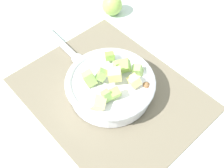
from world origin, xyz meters
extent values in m
plane|color=silver|center=(0.00, 0.00, 0.00)|extent=(2.40, 2.40, 0.00)
cube|color=#756B56|center=(0.00, 0.00, 0.00)|extent=(0.46, 0.37, 0.01)
cylinder|color=white|center=(0.00, 0.00, 0.03)|extent=(0.21, 0.21, 0.05)
torus|color=white|center=(0.00, 0.00, 0.05)|extent=(0.23, 0.23, 0.02)
cube|color=#93C160|center=(-0.03, 0.04, 0.07)|extent=(0.03, 0.02, 0.03)
cube|color=#A3CC6B|center=(0.03, 0.04, 0.07)|extent=(0.04, 0.04, 0.05)
cube|color=#93C160|center=(0.01, 0.02, 0.08)|extent=(0.03, 0.04, 0.04)
cube|color=#A3CC6B|center=(0.01, -0.04, 0.07)|extent=(0.03, 0.03, 0.03)
cube|color=#E5D684|center=(-0.01, -0.01, 0.08)|extent=(0.04, 0.04, 0.03)
cube|color=#A3CC6B|center=(-0.03, -0.07, 0.06)|extent=(0.03, 0.04, 0.04)
cube|color=beige|center=(-0.04, 0.07, 0.06)|extent=(0.05, 0.04, 0.04)
cube|color=#8CB74C|center=(0.00, -0.04, 0.08)|extent=(0.04, 0.05, 0.04)
sphere|color=brown|center=(-0.07, -0.06, 0.05)|extent=(0.02, 0.02, 0.02)
cube|color=#9EC656|center=(-0.04, 0.02, 0.07)|extent=(0.03, 0.03, 0.02)
cube|color=#E5D684|center=(-0.05, -0.03, 0.07)|extent=(0.04, 0.03, 0.04)
cube|color=#8CB74C|center=(0.05, -0.05, 0.07)|extent=(0.03, 0.03, 0.02)
ellipsoid|color=#B7B7BC|center=(0.14, -0.01, 0.01)|extent=(0.06, 0.04, 0.01)
cube|color=#B7B7BC|center=(0.23, -0.01, 0.01)|extent=(0.15, 0.02, 0.01)
sphere|color=#9EC656|center=(0.24, -0.22, 0.03)|extent=(0.07, 0.07, 0.07)
camera|label=1|loc=(-0.32, 0.28, 0.59)|focal=44.86mm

